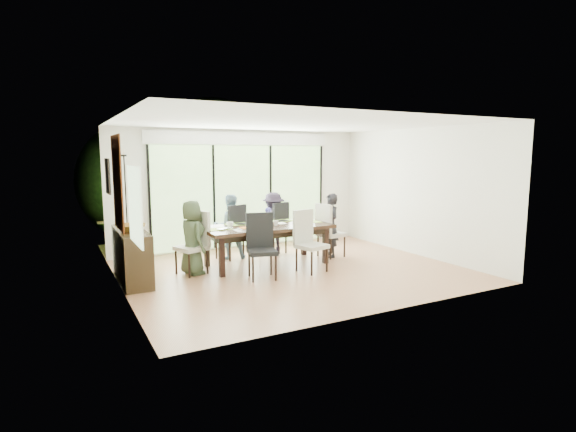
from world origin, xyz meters
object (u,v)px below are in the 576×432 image
chair_right_end (331,230)px  person_far_right (273,223)px  person_left_end (192,237)px  chair_near_left (262,246)px  laptop (227,229)px  cup_a (230,224)px  chair_far_left (230,231)px  chair_near_right (312,241)px  cup_b (276,223)px  table_top (267,227)px  chair_left_end (191,243)px  vase (268,222)px  person_far_left (230,227)px  bowl (131,228)px  cup_c (300,219)px  chair_far_right (273,228)px  sideboard (132,256)px  person_right_end (331,225)px

chair_right_end → person_far_right: 1.27m
person_left_end → person_far_right: size_ratio=1.00×
chair_near_left → laptop: chair_near_left is taller
chair_near_left → cup_a: chair_near_left is taller
chair_far_left → chair_near_right: size_ratio=1.00×
cup_a → cup_b: bearing=-16.4°
table_top → person_far_right: bearing=56.5°
cup_b → chair_left_end: bearing=176.5°
chair_far_left → cup_b: bearing=98.1°
table_top → chair_near_right: bearing=-60.1°
person_far_right → vase: 0.94m
person_far_left → bowl: size_ratio=2.87×
cup_c → person_far_right: bearing=108.9°
chair_left_end → chair_far_right: bearing=92.2°
chair_near_right → laptop: chair_near_right is taller
person_left_end → sideboard: 1.07m
chair_right_end → person_left_end: bearing=80.8°
chair_left_end → sideboard: bearing=-112.2°
chair_near_left → chair_near_right: same height
cup_b → person_left_end: bearing=176.5°
laptop → cup_a: bearing=30.1°
chair_near_right → sideboard: size_ratio=0.73×
chair_far_left → sideboard: (-2.07, -0.82, -0.13)m
chair_near_left → cup_b: size_ratio=11.00×
person_far_left → chair_near_left: bearing=98.8°
sideboard → chair_near_left: bearing=-24.1°
person_far_right → bowl: bearing=14.1°
chair_far_left → chair_far_right: size_ratio=1.00×
person_far_right → cup_a: person_far_right is taller
chair_near_left → sideboard: 2.22m
chair_near_left → cup_b: chair_near_left is taller
person_left_end → cup_c: person_left_end is taller
vase → laptop: size_ratio=0.36×
chair_left_end → cup_c: 2.32m
person_left_end → cup_b: 1.64m
sideboard → chair_left_end: bearing=-1.8°
chair_far_right → person_far_left: bearing=-20.6°
bowl → chair_far_right: bearing=16.6°
chair_near_right → person_left_end: bearing=141.9°
person_far_right → chair_far_right: bearing=-92.2°
chair_left_end → chair_near_right: bearing=46.1°
chair_right_end → cup_c: chair_right_end is taller
person_far_left → cup_c: person_far_left is taller
chair_near_right → person_far_left: (-0.95, 1.70, 0.10)m
table_top → chair_far_left: chair_far_left is taller
chair_far_right → person_right_end: size_ratio=0.85×
chair_right_end → cup_c: bearing=72.7°
person_right_end → vase: person_right_end is taller
person_right_end → cup_a: bearing=-83.8°
chair_near_left → person_far_left: person_far_left is taller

